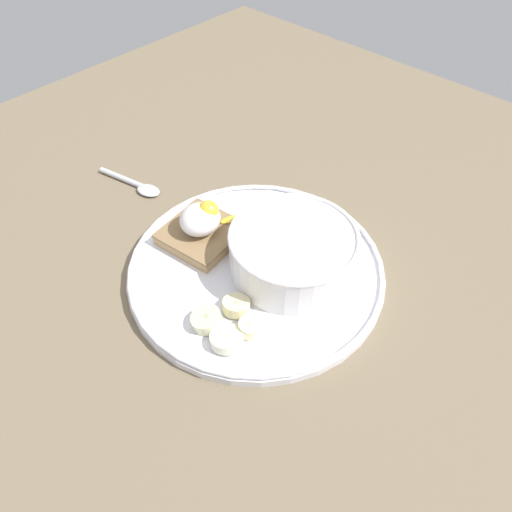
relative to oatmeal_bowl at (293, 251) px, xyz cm
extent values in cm
cube|color=#71624B|center=(2.97, -3.08, -4.79)|extent=(120.00, 120.00, 2.00)
cylinder|color=white|center=(2.97, -3.08, -3.29)|extent=(30.64, 30.64, 1.00)
torus|color=white|center=(2.97, -3.08, -2.49)|extent=(30.44, 30.44, 0.60)
cylinder|color=white|center=(0.00, 0.00, -0.21)|extent=(14.83, 14.83, 5.16)
torus|color=white|center=(0.00, 0.00, 2.36)|extent=(15.03, 15.03, 0.60)
cylinder|color=#D6B586|center=(0.00, 0.00, -0.48)|extent=(13.43, 13.43, 4.22)
ellipsoid|color=#D6B586|center=(0.00, 0.00, 1.43)|extent=(12.75, 12.75, 1.20)
ellipsoid|color=#9C6547|center=(-0.03, -0.79, 1.69)|extent=(1.43, 1.38, 0.52)
ellipsoid|color=#8D6049|center=(2.34, -0.20, 1.68)|extent=(1.32, 1.43, 0.52)
ellipsoid|color=#896250|center=(-0.67, -1.17, 1.75)|extent=(1.72, 1.77, 0.64)
ellipsoid|color=tan|center=(0.18, -0.36, 1.75)|extent=(1.74, 1.42, 0.64)
ellipsoid|color=beige|center=(0.98, -0.28, 1.84)|extent=(2.31, 2.02, 0.84)
ellipsoid|color=tan|center=(-0.72, -1.45, 1.76)|extent=(1.82, 1.81, 0.67)
ellipsoid|color=olive|center=(1.25, 0.30, 1.68)|extent=(1.23, 1.41, 0.51)
cube|color=olive|center=(4.02, -11.40, -1.37)|extent=(9.80, 9.80, 0.30)
cube|color=tan|center=(4.02, -11.40, -2.03)|extent=(9.61, 9.61, 1.52)
ellipsoid|color=white|center=(4.02, -11.40, 0.52)|extent=(5.18, 4.81, 3.57)
sphere|color=yellow|center=(3.01, -11.01, 1.40)|extent=(2.64, 2.64, 2.64)
ellipsoid|color=yellow|center=(0.32, -9.97, -1.07)|extent=(3.00, 2.11, 0.36)
cylinder|color=beige|center=(12.63, -1.28, -1.95)|extent=(4.82, 4.80, 1.96)
cylinder|color=#B3B389|center=(12.63, -1.28, -1.27)|extent=(0.85, 0.85, 0.23)
cylinder|color=beige|center=(9.06, -0.37, -2.07)|extent=(4.27, 4.20, 1.68)
cylinder|color=tan|center=(9.06, -0.37, -1.46)|extent=(0.75, 0.75, 0.21)
cylinder|color=#F0EBC9|center=(12.81, 1.95, -2.13)|extent=(5.09, 5.11, 1.57)
cylinder|color=#BBB79C|center=(12.81, 1.95, -1.60)|extent=(0.91, 0.91, 0.21)
cylinder|color=beige|center=(10.13, 2.73, -2.07)|extent=(3.71, 3.67, 1.58)
cylinder|color=#BAB289|center=(10.13, 2.73, -1.43)|extent=(0.66, 0.65, 0.17)
cylinder|color=silver|center=(3.24, -29.07, -3.39)|extent=(2.75, 9.09, 0.80)
ellipsoid|color=silver|center=(2.25, -24.61, -3.39)|extent=(3.12, 4.03, 0.70)
camera|label=1|loc=(32.15, 24.18, 41.52)|focal=35.00mm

